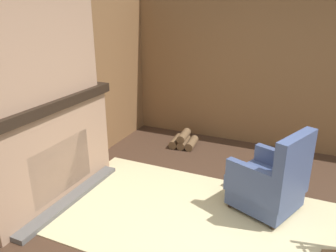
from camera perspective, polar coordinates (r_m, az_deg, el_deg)
wood_panel_wall_left at (r=3.99m, az=-23.39°, el=4.56°), size 0.06×5.88×2.43m
wood_panel_wall_back at (r=5.35m, az=21.89°, el=8.53°), size 5.88×0.09×2.43m
fireplace_hearth at (r=4.02m, az=-19.98°, el=-4.05°), size 0.58×1.93×1.22m
chimney_breast at (r=3.73m, az=-22.38°, el=13.19°), size 0.32×1.61×1.19m
area_rug at (r=3.68m, az=7.33°, el=-16.18°), size 3.58×1.84×0.01m
armchair at (r=3.81m, az=17.37°, el=-9.40°), size 0.88×0.86×0.98m
firewood_stack at (r=5.38m, az=2.76°, el=-2.55°), size 0.44×0.44×0.25m
oil_lamp_vase at (r=3.60m, az=-25.91°, el=4.56°), size 0.12×0.12×0.31m
storage_case at (r=4.21m, az=-16.83°, el=7.11°), size 0.15×0.27×0.12m
decorative_plate_on_mantel at (r=3.78m, az=-23.06°, el=6.01°), size 0.07×0.27×0.26m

